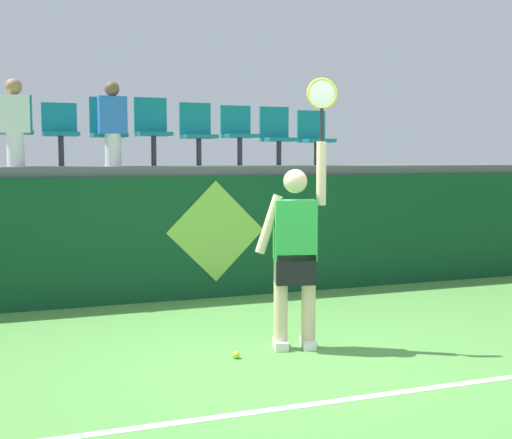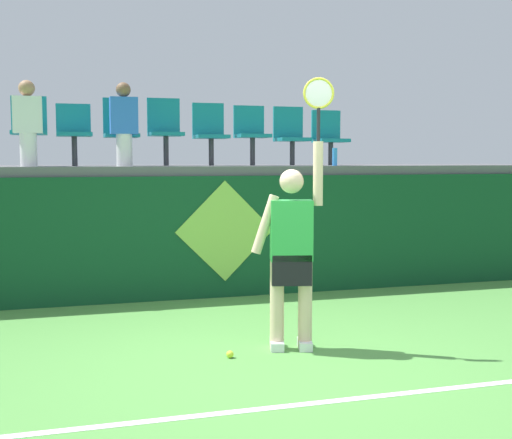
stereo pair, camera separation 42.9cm
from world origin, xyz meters
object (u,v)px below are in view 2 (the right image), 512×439
(tennis_player, at_px, (292,249))
(stadium_chair_5, at_px, (251,131))
(stadium_chair_2, at_px, (121,129))
(water_bottle, at_px, (335,157))
(stadium_chair_6, at_px, (290,134))
(spectator_0, at_px, (28,122))
(stadium_chair_3, at_px, (165,128))
(stadium_chair_0, at_px, (29,127))
(spectator_1, at_px, (124,123))
(tennis_ball, at_px, (230,354))
(stadium_chair_1, at_px, (74,130))
(stadium_chair_7, at_px, (329,135))
(stadium_chair_4, at_px, (210,131))

(tennis_player, distance_m, stadium_chair_5, 3.60)
(stadium_chair_2, height_order, stadium_chair_5, stadium_chair_2)
(tennis_player, relative_size, water_bottle, 10.44)
(stadium_chair_6, relative_size, spectator_0, 0.81)
(stadium_chair_3, bearing_deg, spectator_0, -164.52)
(stadium_chair_0, xyz_separation_m, stadium_chair_5, (2.93, -0.00, -0.03))
(stadium_chair_3, distance_m, spectator_1, 0.72)
(stadium_chair_3, height_order, stadium_chair_6, stadium_chair_3)
(tennis_ball, xyz_separation_m, stadium_chair_6, (1.78, 3.47, 2.07))
(water_bottle, relative_size, stadium_chair_6, 0.28)
(stadium_chair_1, bearing_deg, stadium_chair_2, 1.03)
(spectator_0, bearing_deg, stadium_chair_3, 15.48)
(stadium_chair_6, distance_m, stadium_chair_7, 0.58)
(stadium_chair_6, height_order, spectator_0, spectator_0)
(stadium_chair_0, bearing_deg, stadium_chair_7, -0.03)
(stadium_chair_6, bearing_deg, spectator_0, -172.26)
(tennis_player, height_order, water_bottle, tennis_player)
(tennis_player, height_order, spectator_0, spectator_0)
(stadium_chair_4, relative_size, spectator_1, 0.82)
(stadium_chair_4, height_order, spectator_0, spectator_0)
(stadium_chair_7, bearing_deg, stadium_chair_2, 179.90)
(tennis_player, bearing_deg, stadium_chair_4, 90.18)
(water_bottle, relative_size, spectator_1, 0.23)
(stadium_chair_7, bearing_deg, spectator_1, -171.88)
(water_bottle, distance_m, spectator_1, 2.80)
(stadium_chair_2, bearing_deg, stadium_chair_6, -0.06)
(tennis_ball, bearing_deg, spectator_1, 101.00)
(stadium_chair_4, bearing_deg, tennis_player, -89.82)
(tennis_player, distance_m, tennis_ball, 1.10)
(stadium_chair_1, distance_m, spectator_0, 0.73)
(stadium_chair_3, xyz_separation_m, stadium_chair_5, (1.20, -0.01, -0.03))
(stadium_chair_5, bearing_deg, tennis_ball, -109.03)
(stadium_chair_2, xyz_separation_m, stadium_chair_3, (0.58, -0.00, 0.02))
(stadium_chair_4, distance_m, spectator_0, 2.40)
(tennis_player, height_order, spectator_1, spectator_1)
(stadium_chair_1, bearing_deg, spectator_0, -139.41)
(stadium_chair_0, relative_size, spectator_0, 0.87)
(tennis_player, bearing_deg, tennis_ball, -168.70)
(stadium_chair_3, bearing_deg, stadium_chair_7, -0.09)
(stadium_chair_1, bearing_deg, stadium_chair_7, 0.09)
(tennis_player, bearing_deg, stadium_chair_2, 109.89)
(stadium_chair_0, bearing_deg, spectator_1, -20.28)
(stadium_chair_1, xyz_separation_m, stadium_chair_7, (3.55, 0.01, -0.03))
(tennis_ball, bearing_deg, stadium_chair_6, 62.86)
(stadium_chair_0, bearing_deg, stadium_chair_3, 0.06)
(water_bottle, bearing_deg, stadium_chair_6, 119.55)
(stadium_chair_7, bearing_deg, stadium_chair_4, 179.94)
(stadium_chair_6, bearing_deg, stadium_chair_0, -179.99)
(water_bottle, height_order, stadium_chair_5, stadium_chair_5)
(stadium_chair_3, bearing_deg, tennis_player, -79.37)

